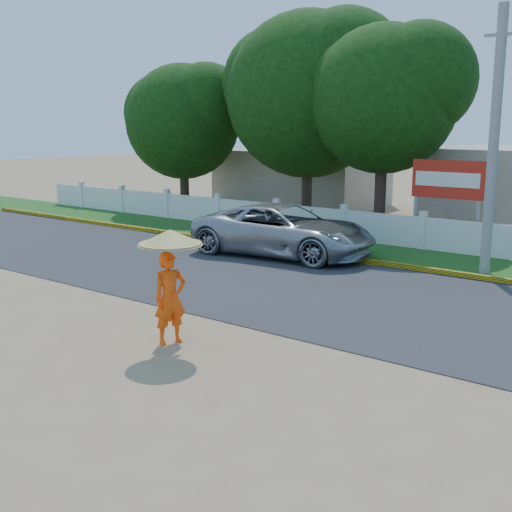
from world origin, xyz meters
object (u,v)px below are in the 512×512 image
(billboard, at_px, (447,184))
(vehicle, at_px, (284,230))
(utility_pole, at_px, (494,144))
(monk_with_parasol, at_px, (170,270))

(billboard, bearing_deg, vehicle, -126.64)
(utility_pole, height_order, vehicle, utility_pole)
(utility_pole, xyz_separation_m, billboard, (-2.50, 3.38, -1.49))
(utility_pole, height_order, billboard, utility_pole)
(monk_with_parasol, bearing_deg, vehicle, 110.66)
(utility_pole, distance_m, billboard, 4.46)
(utility_pole, height_order, monk_with_parasol, utility_pole)
(vehicle, height_order, monk_with_parasol, monk_with_parasol)
(utility_pole, relative_size, monk_with_parasol, 3.25)
(vehicle, distance_m, monk_with_parasol, 8.78)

